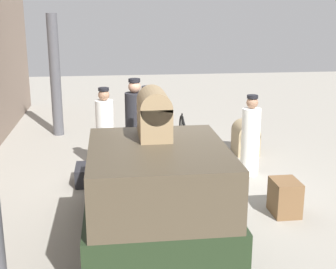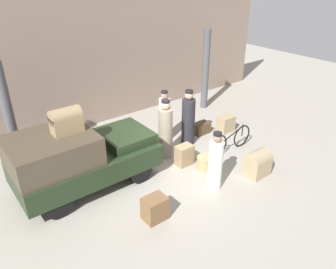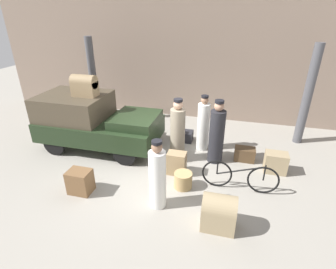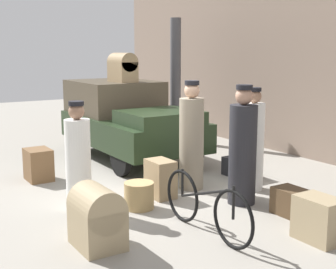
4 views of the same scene
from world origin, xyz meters
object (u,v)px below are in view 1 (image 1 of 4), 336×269
object	(u,v)px
trunk_on_truck_roof	(154,113)
suitcase_tan_flat	(138,130)
trunk_wicker_pale	(285,197)
trunk_umber_medium	(87,175)
porter_carrying_trunk	(250,139)
truck	(154,187)
suitcase_small_leather	(123,143)
trunk_large_brown	(183,160)
porter_lifting_near_truck	(135,125)
wicker_basket	(207,160)
porter_standing_middle	(105,133)
conductor_in_dark_uniform	(149,138)
trunk_barrel_dark	(246,137)
bicycle	(185,135)

from	to	relation	value
trunk_on_truck_roof	suitcase_tan_flat	bearing A→B (deg)	-1.25
suitcase_tan_flat	trunk_wicker_pale	world-z (taller)	trunk_wicker_pale
trunk_umber_medium	porter_carrying_trunk	bearing A→B (deg)	-87.84
truck	suitcase_small_leather	world-z (taller)	truck
porter_carrying_trunk	trunk_large_brown	xyz separation A→B (m)	(0.12, 1.35, -0.44)
porter_carrying_trunk	suitcase_tan_flat	world-z (taller)	porter_carrying_trunk
porter_lifting_near_truck	trunk_large_brown	distance (m)	1.41
wicker_basket	porter_standing_middle	size ratio (longest dim) A/B	0.26
suitcase_tan_flat	suitcase_small_leather	size ratio (longest dim) A/B	1.00
porter_standing_middle	conductor_in_dark_uniform	bearing A→B (deg)	-125.86
suitcase_tan_flat	trunk_wicker_pale	xyz separation A→B (m)	(-4.62, -2.11, 0.01)
porter_carrying_trunk	trunk_barrel_dark	world-z (taller)	porter_carrying_trunk
suitcase_small_leather	trunk_on_truck_roof	world-z (taller)	trunk_on_truck_roof
trunk_wicker_pale	wicker_basket	bearing A→B (deg)	18.89
trunk_wicker_pale	trunk_large_brown	bearing A→B (deg)	33.60
porter_standing_middle	suitcase_tan_flat	xyz separation A→B (m)	(2.10, -0.80, -0.52)
porter_lifting_near_truck	trunk_umber_medium	world-z (taller)	porter_lifting_near_truck
porter_standing_middle	porter_carrying_trunk	xyz separation A→B (m)	(-0.59, -2.90, -0.06)
truck	suitcase_tan_flat	size ratio (longest dim) A/B	6.34
trunk_large_brown	conductor_in_dark_uniform	bearing A→B (deg)	101.34
conductor_in_dark_uniform	suitcase_small_leather	world-z (taller)	conductor_in_dark_uniform
truck	trunk_umber_medium	bearing A→B (deg)	22.08
wicker_basket	trunk_wicker_pale	world-z (taller)	trunk_wicker_pale
bicycle	trunk_wicker_pale	xyz separation A→B (m)	(-3.68, -1.05, -0.09)
trunk_large_brown	suitcase_tan_flat	distance (m)	2.68
trunk_on_truck_roof	wicker_basket	bearing A→B (deg)	-23.43
truck	porter_standing_middle	world-z (taller)	porter_standing_middle
wicker_basket	trunk_barrel_dark	distance (m)	1.47
wicker_basket	porter_standing_middle	world-z (taller)	porter_standing_middle
porter_carrying_trunk	trunk_wicker_pale	distance (m)	1.99
truck	conductor_in_dark_uniform	bearing A→B (deg)	-3.44
porter_lifting_near_truck	porter_carrying_trunk	world-z (taller)	porter_lifting_near_truck
porter_standing_middle	porter_lifting_near_truck	bearing A→B (deg)	-54.23
bicycle	trunk_on_truck_roof	xyz separation A→B (m)	(-4.64, 1.18, 1.61)
truck	suitcase_tan_flat	distance (m)	5.46
porter_carrying_trunk	trunk_barrel_dark	xyz separation A→B (m)	(1.37, -0.32, -0.37)
trunk_large_brown	trunk_on_truck_roof	size ratio (longest dim) A/B	0.85
trunk_large_brown	suitcase_small_leather	world-z (taller)	trunk_large_brown
porter_carrying_trunk	conductor_in_dark_uniform	bearing A→B (deg)	90.71
trunk_umber_medium	conductor_in_dark_uniform	bearing A→B (deg)	-85.41
suitcase_small_leather	conductor_in_dark_uniform	bearing A→B (deg)	-166.83
porter_lifting_near_truck	trunk_on_truck_roof	distance (m)	4.10
bicycle	trunk_wicker_pale	size ratio (longest dim) A/B	3.13
bicycle	porter_lifting_near_truck	bearing A→B (deg)	119.75
suitcase_tan_flat	trunk_on_truck_roof	world-z (taller)	trunk_on_truck_roof
porter_carrying_trunk	trunk_umber_medium	size ratio (longest dim) A/B	2.41
conductor_in_dark_uniform	trunk_large_brown	world-z (taller)	conductor_in_dark_uniform
wicker_basket	trunk_large_brown	distance (m)	0.64
truck	trunk_barrel_dark	world-z (taller)	truck
trunk_wicker_pale	truck	bearing A→B (deg)	109.63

